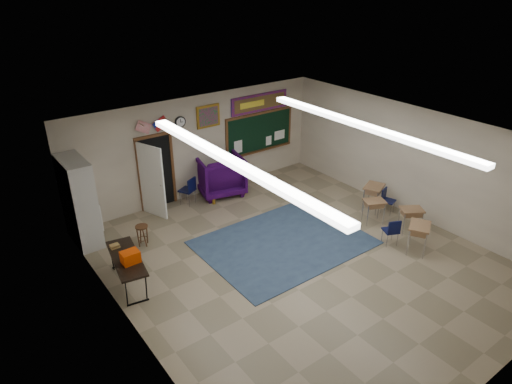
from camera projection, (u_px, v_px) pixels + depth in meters
floor at (299, 260)px, 10.70m from camera, size 9.00×9.00×0.00m
back_wall at (199, 146)px, 13.28m from camera, size 8.00×0.04×3.00m
front_wall at (503, 316)px, 6.80m from camera, size 8.00×0.04×3.00m
left_wall at (129, 268)px, 7.90m from camera, size 0.04×9.00×3.00m
right_wall at (414, 162)px, 12.18m from camera, size 0.04×9.00×3.00m
ceiling at (305, 139)px, 9.38m from camera, size 8.00×9.00×0.04m
area_rug at (284, 243)px, 11.38m from camera, size 4.00×3.00×0.02m
fluorescent_strips at (305, 142)px, 9.41m from camera, size 3.86×6.00×0.10m
doorway at (155, 174)px, 12.57m from camera, size 1.10×0.89×2.16m
chalkboard at (260, 133)px, 14.45m from camera, size 2.55×0.14×1.30m
bulletin_board at (260, 103)px, 14.02m from camera, size 2.10×0.05×0.55m
framed_art_print at (208, 116)px, 13.07m from camera, size 0.75×0.05×0.65m
wall_clock at (180, 122)px, 12.59m from camera, size 0.32×0.05×0.32m
wall_flags at (152, 123)px, 12.06m from camera, size 1.16×0.06×0.70m
storage_cabinet at (80, 202)px, 11.01m from camera, size 0.59×1.25×2.20m
wingback_armchair at (220, 174)px, 13.67m from camera, size 1.56×1.59×1.21m
student_chair_reading at (187, 191)px, 13.11m from camera, size 0.56×0.56×0.83m
student_chair_desk_a at (391, 231)px, 11.19m from camera, size 0.48×0.48×0.72m
student_chair_desk_b at (388, 201)px, 12.63m from camera, size 0.45×0.45×0.71m
student_desk_front_left at (373, 210)px, 12.15m from camera, size 0.67×0.61×0.66m
student_desk_front_right at (373, 196)px, 12.77m from camera, size 0.76×0.68×0.75m
student_desk_back_left at (418, 237)px, 10.86m from camera, size 0.77×0.71×0.74m
student_desk_back_right at (410, 219)px, 11.71m from camera, size 0.70×0.65×0.67m
folding_table at (128, 270)px, 9.75m from camera, size 0.81×1.71×0.94m
wooden_stool at (143, 235)px, 11.18m from camera, size 0.31×0.31×0.54m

